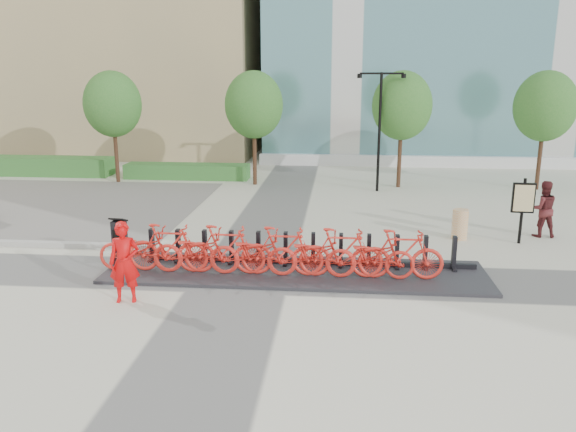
# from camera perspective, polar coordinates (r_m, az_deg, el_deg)

# --- Properties ---
(ground) EXTENTS (120.00, 120.00, 0.00)m
(ground) POSITION_cam_1_polar(r_m,az_deg,el_deg) (14.21, -4.61, -6.09)
(ground) COLOR beige
(gravel_patch) EXTENTS (14.00, 14.00, 0.00)m
(gravel_patch) POSITION_cam_1_polar(r_m,az_deg,el_deg) (24.12, -25.66, 1.04)
(gravel_patch) COLOR slate
(gravel_patch) RESTS_ON ground
(hedge_a) EXTENTS (10.00, 1.40, 0.90)m
(hedge_a) POSITION_cam_1_polar(r_m,az_deg,el_deg) (31.56, -26.07, 4.63)
(hedge_a) COLOR #3E7735
(hedge_a) RESTS_ON ground
(hedge_b) EXTENTS (6.00, 1.20, 0.70)m
(hedge_b) POSITION_cam_1_polar(r_m,az_deg,el_deg) (27.71, -10.20, 4.49)
(hedge_b) COLOR #3E7735
(hedge_b) RESTS_ON ground
(tree_0) EXTENTS (2.60, 2.60, 5.10)m
(tree_0) POSITION_cam_1_polar(r_m,az_deg,el_deg) (27.21, -17.39, 10.78)
(tree_0) COLOR #402C1B
(tree_0) RESTS_ON ground
(tree_1) EXTENTS (2.60, 2.60, 5.10)m
(tree_1) POSITION_cam_1_polar(r_m,az_deg,el_deg) (25.45, -3.48, 11.19)
(tree_1) COLOR #402C1B
(tree_1) RESTS_ON ground
(tree_2) EXTENTS (2.60, 2.60, 5.10)m
(tree_2) POSITION_cam_1_polar(r_m,az_deg,el_deg) (25.29, 11.51, 10.92)
(tree_2) COLOR #402C1B
(tree_2) RESTS_ON ground
(tree_3) EXTENTS (2.60, 2.60, 5.10)m
(tree_3) POSITION_cam_1_polar(r_m,az_deg,el_deg) (26.60, 24.67, 10.08)
(tree_3) COLOR #402C1B
(tree_3) RESTS_ON ground
(streetlamp) EXTENTS (2.00, 0.20, 5.00)m
(streetlamp) POSITION_cam_1_polar(r_m,az_deg,el_deg) (24.24, 9.32, 9.80)
(streetlamp) COLOR black
(streetlamp) RESTS_ON ground
(dock_pad) EXTENTS (9.60, 2.40, 0.08)m
(dock_pad) POSITION_cam_1_polar(r_m,az_deg,el_deg) (14.32, 0.75, -5.71)
(dock_pad) COLOR #2D2C31
(dock_pad) RESTS_ON ground
(dock_rail_posts) EXTENTS (8.02, 0.50, 0.85)m
(dock_rail_posts) POSITION_cam_1_polar(r_m,az_deg,el_deg) (14.61, 1.14, -3.37)
(dock_rail_posts) COLOR black
(dock_rail_posts) RESTS_ON dock_pad
(bike_0) EXTENTS (2.12, 0.74, 1.12)m
(bike_0) POSITION_cam_1_polar(r_m,az_deg,el_deg) (14.62, -14.80, -3.30)
(bike_0) COLOR red
(bike_0) RESTS_ON dock_pad
(bike_1) EXTENTS (2.06, 0.58, 1.24)m
(bike_1) POSITION_cam_1_polar(r_m,az_deg,el_deg) (14.37, -12.11, -3.19)
(bike_1) COLOR red
(bike_1) RESTS_ON dock_pad
(bike_2) EXTENTS (2.12, 0.74, 1.12)m
(bike_2) POSITION_cam_1_polar(r_m,az_deg,el_deg) (14.20, -9.32, -3.53)
(bike_2) COLOR red
(bike_2) RESTS_ON dock_pad
(bike_3) EXTENTS (2.06, 0.58, 1.24)m
(bike_3) POSITION_cam_1_polar(r_m,az_deg,el_deg) (14.02, -6.47, -3.40)
(bike_3) COLOR red
(bike_3) RESTS_ON dock_pad
(bike_4) EXTENTS (2.12, 0.74, 1.12)m
(bike_4) POSITION_cam_1_polar(r_m,az_deg,el_deg) (13.91, -3.55, -3.74)
(bike_4) COLOR red
(bike_4) RESTS_ON dock_pad
(bike_5) EXTENTS (2.06, 0.58, 1.24)m
(bike_5) POSITION_cam_1_polar(r_m,az_deg,el_deg) (13.80, -0.60, -3.59)
(bike_5) COLOR red
(bike_5) RESTS_ON dock_pad
(bike_6) EXTENTS (2.12, 0.74, 1.12)m
(bike_6) POSITION_cam_1_polar(r_m,az_deg,el_deg) (13.77, 2.39, -3.92)
(bike_6) COLOR red
(bike_6) RESTS_ON dock_pad
(bike_7) EXTENTS (2.06, 0.58, 1.24)m
(bike_7) POSITION_cam_1_polar(r_m,az_deg,el_deg) (13.73, 5.40, -3.75)
(bike_7) COLOR red
(bike_7) RESTS_ON dock_pad
(bike_8) EXTENTS (2.12, 0.74, 1.12)m
(bike_8) POSITION_cam_1_polar(r_m,az_deg,el_deg) (13.78, 8.40, -4.05)
(bike_8) COLOR red
(bike_8) RESTS_ON dock_pad
(bike_9) EXTENTS (2.06, 0.58, 1.24)m
(bike_9) POSITION_cam_1_polar(r_m,az_deg,el_deg) (13.82, 11.40, -3.86)
(bike_9) COLOR red
(bike_9) RESTS_ON dock_pad
(kiosk) EXTENTS (0.41, 0.35, 1.28)m
(kiosk) POSITION_cam_1_polar(r_m,az_deg,el_deg) (15.22, -16.71, -2.51)
(kiosk) COLOR black
(kiosk) RESTS_ON dock_pad
(worker_red) EXTENTS (0.74, 0.57, 1.83)m
(worker_red) POSITION_cam_1_polar(r_m,az_deg,el_deg) (12.86, -16.28, -4.53)
(worker_red) COLOR red
(worker_red) RESTS_ON ground
(pedestrian) EXTENTS (0.86, 0.67, 1.76)m
(pedestrian) POSITION_cam_1_polar(r_m,az_deg,el_deg) (19.03, 24.47, 0.66)
(pedestrian) COLOR #561E20
(pedestrian) RESTS_ON ground
(construction_barrel) EXTENTS (0.54, 0.54, 0.92)m
(construction_barrel) POSITION_cam_1_polar(r_m,az_deg,el_deg) (17.95, 17.07, -0.81)
(construction_barrel) COLOR orange
(construction_barrel) RESTS_ON ground
(map_sign) EXTENTS (0.65, 0.14, 1.97)m
(map_sign) POSITION_cam_1_polar(r_m,az_deg,el_deg) (17.89, 22.78, 1.44)
(map_sign) COLOR black
(map_sign) RESTS_ON ground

